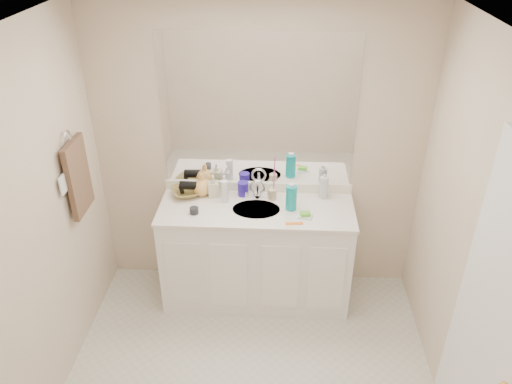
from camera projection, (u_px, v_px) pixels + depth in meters
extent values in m
cube|color=white|center=(244.00, 41.00, 2.22)|extent=(2.60, 2.60, 0.02)
cube|color=beige|center=(258.00, 155.00, 3.94)|extent=(2.60, 0.02, 2.40)
cube|color=beige|center=(23.00, 248.00, 2.88)|extent=(0.02, 2.60, 2.40)
cube|color=beige|center=(480.00, 263.00, 2.76)|extent=(0.02, 2.60, 2.40)
cube|color=white|center=(256.00, 254.00, 4.10)|extent=(1.50, 0.55, 0.85)
cube|color=white|center=(256.00, 209.00, 3.88)|extent=(1.52, 0.57, 0.03)
cube|color=white|center=(258.00, 187.00, 4.07)|extent=(1.52, 0.03, 0.08)
cylinder|color=beige|center=(256.00, 210.00, 3.86)|extent=(0.37, 0.37, 0.02)
cylinder|color=silver|center=(257.00, 191.00, 3.98)|extent=(0.02, 0.02, 0.11)
cube|color=white|center=(258.00, 112.00, 3.76)|extent=(1.48, 0.01, 1.20)
cylinder|color=#28169D|center=(243.00, 189.00, 4.01)|extent=(0.10, 0.10, 0.12)
cylinder|color=beige|center=(272.00, 194.00, 3.96)|extent=(0.07, 0.07, 0.09)
cylinder|color=#F741AC|center=(274.00, 183.00, 3.91)|extent=(0.01, 0.04, 0.19)
cylinder|color=#0D9FA2|center=(291.00, 198.00, 3.81)|extent=(0.09, 0.09, 0.20)
cylinder|color=silver|center=(324.00, 187.00, 3.96)|extent=(0.09, 0.09, 0.18)
cube|color=white|center=(305.00, 216.00, 3.75)|extent=(0.12, 0.11, 0.01)
cube|color=#65C830|center=(305.00, 214.00, 3.75)|extent=(0.08, 0.07, 0.03)
cube|color=orange|center=(294.00, 224.00, 3.67)|extent=(0.13, 0.04, 0.01)
cylinder|color=black|center=(194.00, 211.00, 3.79)|extent=(0.09, 0.09, 0.05)
cylinder|color=white|center=(225.00, 191.00, 3.90)|extent=(0.06, 0.06, 0.18)
imported|color=silver|center=(225.00, 185.00, 4.00)|extent=(0.07, 0.07, 0.17)
imported|color=beige|center=(213.00, 186.00, 3.98)|extent=(0.10, 0.10, 0.19)
imported|color=#FBBC61|center=(202.00, 184.00, 4.00)|extent=(0.17, 0.17, 0.19)
imported|color=olive|center=(187.00, 192.00, 4.02)|extent=(0.30, 0.30, 0.06)
cylinder|color=black|center=(189.00, 185.00, 3.99)|extent=(0.14, 0.08, 0.07)
torus|color=silver|center=(67.00, 138.00, 3.37)|extent=(0.01, 0.11, 0.11)
cube|color=#402E22|center=(78.00, 177.00, 3.52)|extent=(0.04, 0.32, 0.55)
cube|color=white|center=(63.00, 185.00, 3.33)|extent=(0.01, 0.08, 0.13)
cube|color=white|center=(489.00, 330.00, 2.61)|extent=(0.02, 0.82, 2.00)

